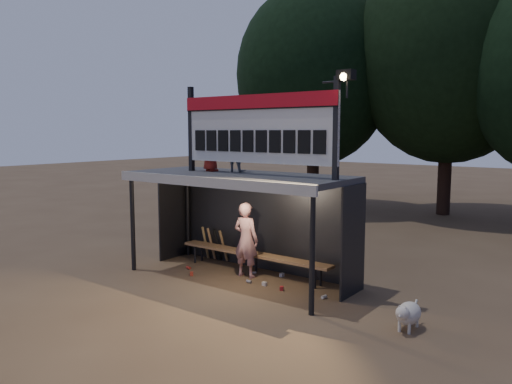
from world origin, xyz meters
TOP-DOWN VIEW (x-y plane):
  - ground at (0.00, 0.00)m, footprint 80.00×80.00m
  - player at (0.04, 0.24)m, footprint 0.63×0.43m
  - child_a at (-0.33, 0.36)m, footprint 0.52×0.42m
  - child_b at (-0.91, 0.16)m, footprint 0.58×0.48m
  - dugout_shelter at (0.00, 0.24)m, footprint 5.10×2.08m
  - scoreboard_assembly at (0.56, -0.01)m, footprint 4.10×0.27m
  - bench at (0.00, 0.55)m, footprint 4.00×0.35m
  - tree_left at (-4.00, 10.00)m, footprint 6.46×6.46m
  - tree_mid at (1.00, 11.50)m, footprint 7.22×7.22m
  - dog at (4.00, -0.55)m, footprint 0.36×0.81m
  - bats at (-1.41, 0.82)m, footprint 0.68×0.35m
  - litter at (0.36, 0.06)m, footprint 3.68×1.26m

SIDE VIEW (x-z plane):
  - ground at x=0.00m, z-range 0.00..0.00m
  - litter at x=0.36m, z-range 0.00..0.08m
  - dog at x=4.00m, z-range 0.03..0.53m
  - bats at x=-1.41m, z-range 0.01..0.85m
  - bench at x=0.00m, z-range 0.19..0.67m
  - player at x=0.04m, z-range 0.00..1.67m
  - dugout_shelter at x=0.00m, z-range 0.69..3.01m
  - child_a at x=-0.33m, z-range 2.32..3.32m
  - child_b at x=-0.91m, z-range 2.32..3.34m
  - scoreboard_assembly at x=0.56m, z-range 2.33..4.32m
  - tree_left at x=-4.00m, z-range 0.88..10.15m
  - tree_mid at x=1.00m, z-range 0.99..11.34m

